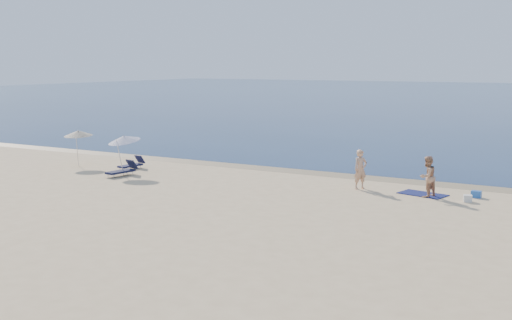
% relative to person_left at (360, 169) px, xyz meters
% --- Properties ---
extents(ground, '(160.00, 160.00, 0.00)m').
position_rel_person_left_xyz_m(ground, '(-2.25, -16.47, -0.89)').
color(ground, '#CDB288').
rests_on(ground, ground).
extents(wet_sand_strip, '(240.00, 1.60, 0.00)m').
position_rel_person_left_xyz_m(wet_sand_strip, '(-2.25, 2.93, -0.89)').
color(wet_sand_strip, '#847254').
rests_on(wet_sand_strip, ground).
extents(person_left, '(0.73, 0.77, 1.78)m').
position_rel_person_left_xyz_m(person_left, '(0.00, 0.00, 0.00)').
color(person_left, tan).
rests_on(person_left, ground).
extents(person_right, '(0.95, 1.04, 1.75)m').
position_rel_person_left_xyz_m(person_right, '(3.07, -0.29, -0.02)').
color(person_right, tan).
rests_on(person_right, ground).
extents(beach_towel, '(2.16, 1.51, 0.03)m').
position_rel_person_left_xyz_m(beach_towel, '(2.79, 0.14, -0.87)').
color(beach_towel, '#0E1346').
rests_on(beach_towel, ground).
extents(white_bag, '(0.40, 0.36, 0.28)m').
position_rel_person_left_xyz_m(white_bag, '(4.78, -0.44, -0.75)').
color(white_bag, silver).
rests_on(white_bag, ground).
extents(blue_cooler, '(0.42, 0.30, 0.29)m').
position_rel_person_left_xyz_m(blue_cooler, '(4.92, 0.61, -0.75)').
color(blue_cooler, blue).
rests_on(blue_cooler, ground).
extents(umbrella_near, '(2.11, 2.12, 2.15)m').
position_rel_person_left_xyz_m(umbrella_near, '(-11.81, -2.17, 0.93)').
color(umbrella_near, silver).
rests_on(umbrella_near, ground).
extents(umbrella_far, '(1.77, 1.78, 2.04)m').
position_rel_person_left_xyz_m(umbrella_far, '(-15.84, -1.27, 0.90)').
color(umbrella_far, silver).
rests_on(umbrella_far, ground).
extents(lounger_left, '(0.71, 1.61, 0.69)m').
position_rel_person_left_xyz_m(lounger_left, '(-12.51, -0.79, -0.64)').
color(lounger_left, '#15183C').
rests_on(lounger_left, ground).
extents(lounger_right, '(0.81, 1.77, 0.75)m').
position_rel_person_left_xyz_m(lounger_right, '(-11.61, -2.59, -0.62)').
color(lounger_right, '#121633').
rests_on(lounger_right, ground).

